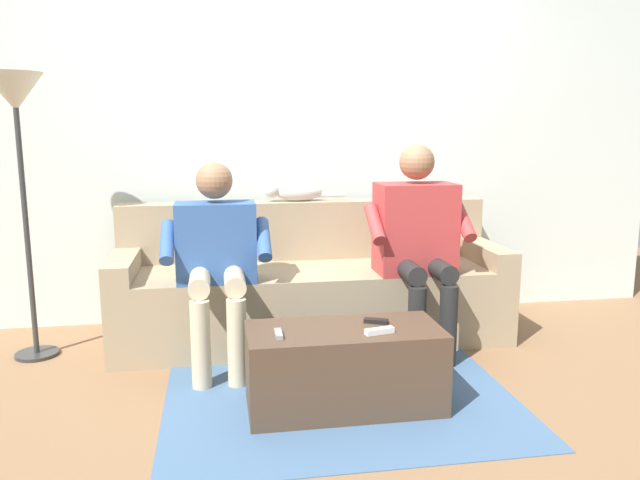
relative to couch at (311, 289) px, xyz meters
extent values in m
plane|color=#846042|center=(0.00, 0.74, -0.30)|extent=(8.00, 8.00, 0.00)
cube|color=silver|center=(0.00, -0.48, 0.91)|extent=(5.20, 0.06, 2.43)
cube|color=#9E896B|center=(0.00, 0.14, -0.07)|extent=(2.07, 0.57, 0.46)
cube|color=#9E896B|center=(0.00, -0.24, 0.11)|extent=(2.37, 0.19, 0.83)
cube|color=#9E896B|center=(-1.11, 0.14, -0.02)|extent=(0.15, 0.57, 0.57)
cube|color=#9E896B|center=(1.11, 0.14, -0.02)|extent=(0.15, 0.57, 0.57)
cube|color=#4C3828|center=(0.00, 1.04, -0.11)|extent=(0.90, 0.42, 0.39)
cube|color=#B23838|center=(-0.58, 0.29, 0.42)|extent=(0.45, 0.28, 0.53)
sphere|color=#936B4C|center=(-0.58, 0.29, 0.80)|extent=(0.20, 0.20, 0.20)
cylinder|color=black|center=(-0.67, 0.46, 0.21)|extent=(0.11, 0.34, 0.11)
cylinder|color=black|center=(-0.49, 0.46, 0.21)|extent=(0.11, 0.34, 0.11)
cylinder|color=black|center=(-0.67, 0.63, -0.07)|extent=(0.10, 0.10, 0.46)
cylinder|color=black|center=(-0.49, 0.63, -0.07)|extent=(0.10, 0.10, 0.46)
cylinder|color=#B23838|center=(-0.84, 0.37, 0.46)|extent=(0.08, 0.27, 0.22)
cylinder|color=#B23838|center=(-0.31, 0.37, 0.46)|extent=(0.08, 0.27, 0.22)
cube|color=#335693|center=(0.58, 0.31, 0.37)|extent=(0.43, 0.23, 0.44)
sphere|color=#936B4C|center=(0.58, 0.31, 0.71)|extent=(0.20, 0.20, 0.20)
cylinder|color=#C6B793|center=(0.49, 0.51, 0.21)|extent=(0.11, 0.40, 0.11)
cylinder|color=#C6B793|center=(0.67, 0.51, 0.21)|extent=(0.11, 0.40, 0.11)
cylinder|color=#C6B793|center=(0.49, 0.71, -0.07)|extent=(0.10, 0.10, 0.46)
cylinder|color=#C6B793|center=(0.67, 0.71, -0.07)|extent=(0.10, 0.10, 0.46)
cylinder|color=#335693|center=(0.32, 0.39, 0.40)|extent=(0.08, 0.27, 0.22)
cylinder|color=#335693|center=(0.83, 0.39, 0.40)|extent=(0.08, 0.27, 0.22)
ellipsoid|color=silver|center=(0.04, -0.24, 0.59)|extent=(0.30, 0.11, 0.12)
sphere|color=silver|center=(0.21, -0.24, 0.60)|extent=(0.11, 0.11, 0.11)
cone|color=silver|center=(0.21, -0.27, 0.65)|extent=(0.04, 0.04, 0.03)
cone|color=silver|center=(0.21, -0.21, 0.65)|extent=(0.04, 0.04, 0.03)
cylinder|color=silver|center=(-0.17, -0.24, 0.56)|extent=(0.18, 0.03, 0.03)
cube|color=black|center=(-0.16, 0.98, 0.09)|extent=(0.12, 0.09, 0.02)
cube|color=gray|center=(0.31, 1.09, 0.09)|extent=(0.03, 0.12, 0.02)
cube|color=white|center=(-0.14, 1.13, 0.10)|extent=(0.14, 0.07, 0.03)
cube|color=#426084|center=(0.00, 0.92, -0.30)|extent=(1.68, 1.39, 0.01)
cylinder|color=#2D2D2D|center=(1.62, 0.09, -0.29)|extent=(0.24, 0.24, 0.02)
cylinder|color=#333333|center=(1.62, 0.09, 0.43)|extent=(0.03, 0.03, 1.47)
cone|color=beige|center=(1.62, 0.09, 1.19)|extent=(0.30, 0.30, 0.21)
camera|label=1|loc=(0.56, 3.71, 1.00)|focal=34.71mm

